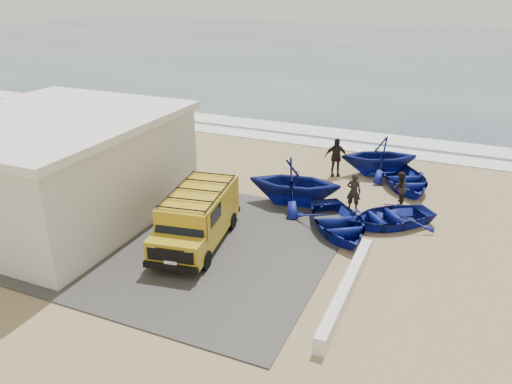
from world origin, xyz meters
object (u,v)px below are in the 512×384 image
(parapet, at_px, (347,289))
(fisherman_back, at_px, (336,157))
(building, at_px, (56,167))
(fisherman_middle, at_px, (400,188))
(boat_mid_left, at_px, (294,182))
(boat_near_right, at_px, (390,216))
(boat_near_left, at_px, (338,222))
(boat_mid_right, at_px, (405,179))
(van, at_px, (197,216))
(boat_far_left, at_px, (379,156))
(fisherman_front, at_px, (354,192))

(parapet, xyz_separation_m, fisherman_back, (-3.14, 10.13, 0.72))
(building, bearing_deg, fisherman_middle, 27.86)
(boat_mid_left, bearing_deg, fisherman_middle, -75.87)
(boat_mid_left, relative_size, fisherman_back, 2.03)
(boat_near_right, bearing_deg, building, -110.65)
(parapet, bearing_deg, boat_near_left, 108.65)
(parapet, distance_m, fisherman_back, 10.63)
(boat_mid_right, relative_size, fisherman_back, 2.07)
(van, height_order, boat_near_right, van)
(boat_mid_right, distance_m, boat_far_left, 2.07)
(building, xyz_separation_m, boat_near_right, (12.89, 4.59, -1.78))
(boat_near_left, relative_size, boat_mid_left, 1.02)
(building, relative_size, van, 1.81)
(boat_far_left, bearing_deg, boat_mid_left, -51.93)
(building, xyz_separation_m, boat_far_left, (11.33, 10.20, -1.16))
(boat_near_right, height_order, fisherman_front, fisherman_front)
(building, bearing_deg, boat_mid_right, 34.75)
(fisherman_front, bearing_deg, fisherman_middle, -144.90)
(fisherman_middle, distance_m, fisherman_back, 4.23)
(boat_mid_left, distance_m, fisherman_middle, 4.65)
(boat_near_left, xyz_separation_m, boat_near_right, (1.79, 1.43, -0.04))
(boat_mid_left, height_order, boat_mid_right, boat_mid_left)
(boat_mid_left, relative_size, boat_far_left, 1.06)
(boat_far_left, bearing_deg, fisherman_back, -86.09)
(van, xyz_separation_m, fisherman_back, (2.87, 8.96, -0.15))
(building, distance_m, boat_mid_left, 10.02)
(boat_near_right, height_order, boat_mid_left, boat_mid_left)
(parapet, distance_m, fisherman_front, 6.59)
(parapet, height_order, fisherman_middle, fisherman_middle)
(parapet, height_order, boat_mid_left, boat_mid_left)
(parapet, bearing_deg, boat_near_right, 86.00)
(van, bearing_deg, boat_mid_right, 44.69)
(boat_far_left, relative_size, fisherman_front, 2.24)
(boat_near_right, xyz_separation_m, fisherman_back, (-3.53, 4.54, 0.61))
(boat_near_right, bearing_deg, parapet, -44.24)
(parapet, xyz_separation_m, boat_mid_right, (0.34, 9.91, 0.15))
(parapet, height_order, van, van)
(building, height_order, boat_mid_left, building)
(boat_near_left, relative_size, fisherman_front, 2.41)
(boat_near_right, distance_m, fisherman_middle, 2.26)
(parapet, xyz_separation_m, boat_far_left, (-1.17, 11.20, 0.73))
(building, height_order, fisherman_middle, building)
(parapet, height_order, boat_far_left, boat_far_left)
(fisherman_front, bearing_deg, boat_far_left, -95.73)
(fisherman_middle, bearing_deg, van, -40.33)
(fisherman_middle, bearing_deg, parapet, 0.72)
(boat_mid_right, bearing_deg, boat_near_left, -132.94)
(boat_near_left, relative_size, boat_mid_right, 1.00)
(building, bearing_deg, van, 1.50)
(parapet, bearing_deg, building, 175.42)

